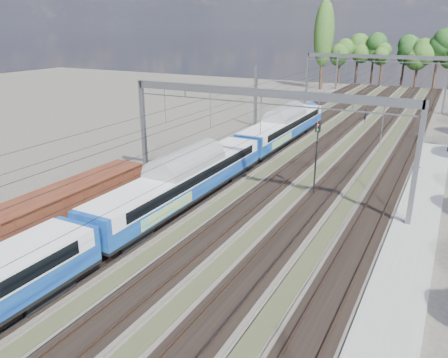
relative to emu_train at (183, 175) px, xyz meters
The scene contains 9 objects.
track_bed 20.02m from the emu_train, 76.91° to the left, with size 21.00×130.00×0.34m.
platform 17.62m from the emu_train, 18.94° to the right, with size 3.00×70.00×0.30m, color gray.
catenary 27.71m from the emu_train, 79.86° to the left, with size 25.65×130.00×9.00m.
tree_belt 72.25m from the emu_train, 81.51° to the left, with size 40.04×100.11×12.30m.
poplar 73.61m from the emu_train, 97.87° to the left, with size 4.40×4.40×19.04m.
emu_train is the anchor object (origin of this frame).
freight_boxcar 8.32m from the emu_train, 122.88° to the right, with size 2.58×12.44×3.21m.
worker 40.58m from the emu_train, 81.25° to the left, with size 0.73×0.48×2.01m, color black.
signal_near 11.01m from the emu_train, 40.59° to the left, with size 0.40×0.36×6.25m.
Camera 1 is at (13.15, -0.91, 13.47)m, focal length 35.00 mm.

